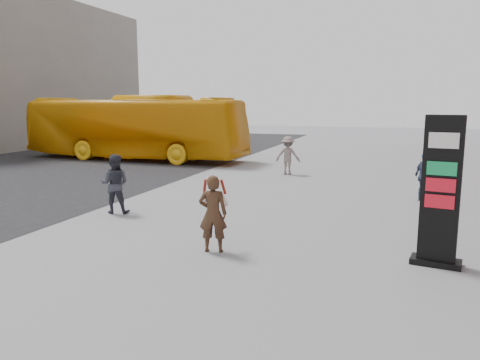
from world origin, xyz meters
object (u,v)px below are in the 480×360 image
(pedestrian_b, at_px, (288,155))
(bus, at_px, (135,128))
(info_pylon, at_px, (441,192))
(pedestrian_a, at_px, (115,184))
(pedestrian_c, at_px, (425,177))
(woman, at_px, (213,213))

(pedestrian_b, bearing_deg, bus, -18.55)
(info_pylon, distance_m, pedestrian_a, 8.25)
(pedestrian_a, bearing_deg, pedestrian_c, -168.40)
(woman, distance_m, pedestrian_a, 4.43)
(woman, relative_size, pedestrian_a, 0.98)
(pedestrian_a, distance_m, pedestrian_c, 9.16)
(info_pylon, distance_m, pedestrian_c, 5.99)
(woman, height_order, pedestrian_a, pedestrian_a)
(info_pylon, xyz_separation_m, pedestrian_c, (0.02, 5.96, -0.62))
(info_pylon, distance_m, bus, 18.70)
(pedestrian_c, bearing_deg, bus, 34.20)
(bus, distance_m, pedestrian_c, 15.44)
(pedestrian_a, height_order, pedestrian_c, pedestrian_a)
(pedestrian_b, xyz_separation_m, pedestrian_c, (5.19, -4.01, -0.02))
(info_pylon, relative_size, pedestrian_b, 1.76)
(woman, xyz_separation_m, pedestrian_c, (4.27, 6.57, -0.04))
(info_pylon, distance_m, pedestrian_b, 11.25)
(woman, bearing_deg, pedestrian_c, -138.12)
(pedestrian_a, relative_size, pedestrian_c, 1.05)
(bus, xyz_separation_m, pedestrian_b, (8.82, -2.44, -0.88))
(info_pylon, relative_size, bus, 0.23)
(bus, xyz_separation_m, pedestrian_c, (14.00, -6.45, -0.90))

